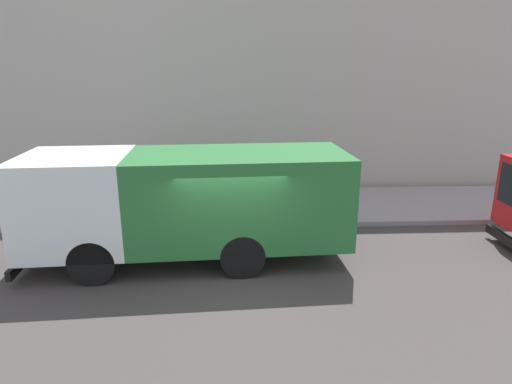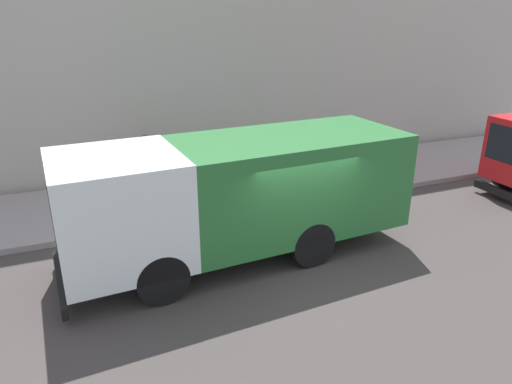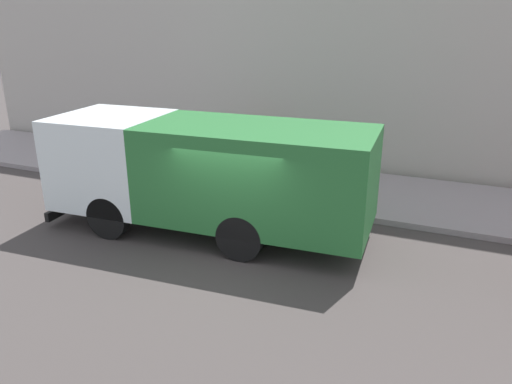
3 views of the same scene
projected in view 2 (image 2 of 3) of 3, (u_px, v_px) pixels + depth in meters
The scene contains 6 objects.
ground at pixel (298, 263), 10.84m from camera, with size 80.00×80.00×0.00m, color #413B3A.
sidewalk at pixel (228, 189), 15.13m from camera, with size 3.99×30.00×0.16m, color #9A8F92.
building_facade at pixel (200, 28), 15.53m from camera, with size 0.50×30.00×9.95m, color #B3ACA4.
large_utility_truck at pixel (238, 191), 10.63m from camera, with size 3.03×8.18×2.81m.
pedestrian_walking at pixel (147, 158), 15.23m from camera, with size 0.50×0.50×1.63m.
traffic_cone_orange at pixel (116, 209), 12.68m from camera, with size 0.41×0.41×0.58m, color orange.
Camera 2 is at (-8.44, 4.55, 5.42)m, focal length 32.70 mm.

